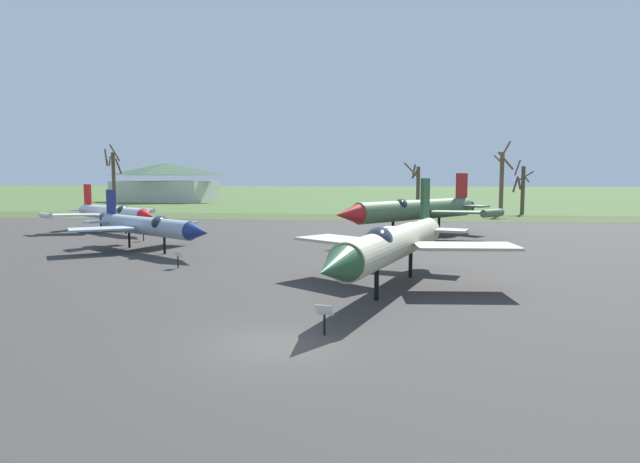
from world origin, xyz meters
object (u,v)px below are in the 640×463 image
Objects in this scene: jet_fighter_front_right at (415,210)px; jet_fighter_rear_center at (113,213)px; jet_fighter_front_left at (149,226)px; info_placard_rear_left at (324,316)px; info_placard_front_left at (178,258)px; info_placard_front_right at (344,242)px; info_placard_rear_center at (143,233)px; visitor_building at (165,183)px; jet_fighter_rear_left at (392,243)px.

jet_fighter_rear_center is (-28.31, 1.85, -0.60)m from jet_fighter_front_right.
jet_fighter_front_left is 22.00m from jet_fighter_front_right.
info_placard_front_left is at bearing 128.33° from info_placard_rear_left.
info_placard_front_right is 25.14m from jet_fighter_rear_center.
jet_fighter_front_left is 11.39× the size of info_placard_front_left.
jet_fighter_front_right is at bearing -3.74° from jet_fighter_rear_center.
jet_fighter_rear_center is at bearing 176.26° from jet_fighter_front_right.
jet_fighter_front_right reaches higher than info_placard_rear_center.
jet_fighter_front_left reaches higher than info_placard_rear_left.
visitor_building reaches higher than jet_fighter_rear_center.
info_placard_front_right is at bearing 44.98° from info_placard_front_left.
jet_fighter_front_right is at bearing 84.28° from jet_fighter_rear_left.
info_placard_front_left is at bearing -67.25° from visitor_building.
info_placard_rear_left is at bearing -51.67° from info_placard_front_left.
info_placard_front_right is 14.25m from jet_fighter_rear_left.
info_placard_front_left is 0.07× the size of jet_fighter_rear_left.
info_placard_front_right is at bearing -122.55° from jet_fighter_front_right.
visitor_building is at bearing 120.55° from info_placard_front_right.
jet_fighter_front_left is at bearing -62.27° from info_placard_rear_center.
info_placard_front_left is at bearing -135.02° from info_placard_front_right.
info_placard_rear_left is at bearing -54.82° from info_placard_rear_center.
visitor_building is at bearing 126.82° from jet_fighter_front_right.
jet_fighter_rear_left reaches higher than info_placard_rear_center.
jet_fighter_front_right is 0.69× the size of visitor_building.
jet_fighter_front_right is 22.44m from jet_fighter_rear_left.
visitor_building is (-35.09, 83.67, 3.42)m from info_placard_front_left.
visitor_building is (-44.96, 96.14, 3.37)m from info_placard_rear_left.
visitor_building reaches higher than jet_fighter_front_right.
info_placard_front_left is at bearing -54.81° from jet_fighter_front_left.
info_placard_rear_center is 76.20m from visitor_building.
info_placard_front_right is (13.67, 2.34, -1.23)m from jet_fighter_front_left.
jet_fighter_front_left is at bearing -170.30° from info_placard_front_right.
jet_fighter_front_left is 0.75× the size of jet_fighter_rear_left.
info_placard_rear_left is at bearing -64.94° from visitor_building.
visitor_building is at bearing 108.26° from jet_fighter_rear_center.
info_placard_rear_left is (17.68, -25.07, 0.03)m from info_placard_rear_center.
jet_fighter_front_right is 30.39m from info_placard_rear_left.
jet_fighter_front_right is 28.37m from jet_fighter_rear_center.
jet_fighter_rear_center is (-22.86, 10.39, 1.27)m from info_placard_front_right.
jet_fighter_rear_center is 35.56m from jet_fighter_rear_left.
info_placard_front_left is 1.06× the size of info_placard_front_right.
jet_fighter_rear_center is 0.77× the size of jet_fighter_rear_left.
jet_fighter_rear_left reaches higher than jet_fighter_rear_center.
jet_fighter_front_right is 15.01× the size of info_placard_rear_center.
jet_fighter_front_right is at bearing 81.34° from info_placard_rear_left.
info_placard_rear_center is at bearing -69.00° from visitor_building.
jet_fighter_rear_left is at bearing -21.54° from info_placard_front_left.
visitor_building is at bearing 112.75° from info_placard_front_left.
jet_fighter_rear_left is at bearing -76.90° from info_placard_front_right.
info_placard_front_left is 14.82m from info_placard_rear_center.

